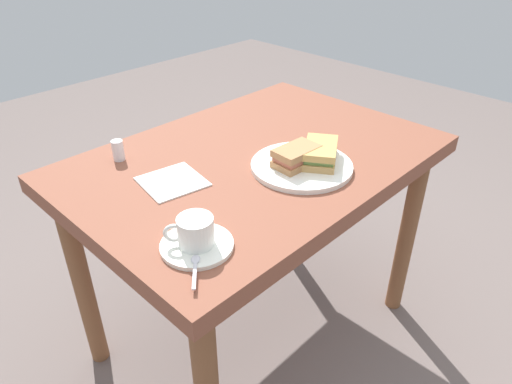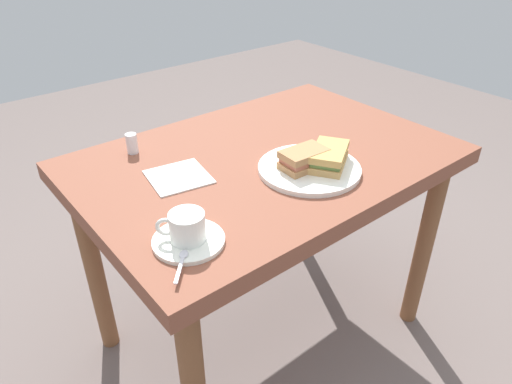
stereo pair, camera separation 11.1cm
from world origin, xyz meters
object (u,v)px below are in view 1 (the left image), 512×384
Objects in this scene: coffee_cup at (195,231)px; sandwich_back at (320,153)px; coffee_saucer at (197,245)px; salt_shaker at (118,150)px; napkin at (172,182)px; sandwich_plate at (302,166)px; spoon at (195,266)px; dining_table at (255,182)px; sandwich_front at (296,156)px.

sandwich_back is at bearing -175.69° from coffee_cup.
sandwich_back is 0.47m from coffee_saucer.
coffee_saucer is 2.66× the size of salt_shaker.
napkin is 0.21m from salt_shaker.
sandwich_back is at bearing -175.53° from coffee_saucer.
spoon is (0.47, 0.12, 0.01)m from sandwich_plate.
sandwich_plate is 2.94× the size of coffee_cup.
spoon is (0.05, 0.05, 0.01)m from coffee_saucer.
sandwich_back is at bearing 113.43° from dining_table.
coffee_saucer is 0.04m from coffee_cup.
dining_table is 0.46m from coffee_cup.
coffee_cup is at bearing 4.31° from sandwich_back.
spoon is at bearing 10.05° from sandwich_back.
coffee_saucer is 1.65× the size of coffee_cup.
coffee_cup reaches higher than napkin.
salt_shaker is (0.03, -0.21, 0.03)m from napkin.
napkin is (0.29, -0.19, -0.01)m from sandwich_plate.
napkin reaches higher than dining_table.
sandwich_plate is 0.04m from sandwich_front.
salt_shaker reaches higher than napkin.
dining_table is 0.19m from sandwich_front.
salt_shaker is (0.29, -0.25, 0.12)m from dining_table.
spoon is at bearing 31.04° from dining_table.
dining_table is 12.97× the size of spoon.
dining_table is at bearing 170.41° from napkin.
sandwich_front is (0.02, -0.01, 0.03)m from sandwich_plate.
napkin is 2.58× the size of salt_shaker.
salt_shaker reaches higher than dining_table.
sandwich_front reaches higher than coffee_saucer.
coffee_saucer is (0.39, 0.21, 0.10)m from dining_table.
sandwich_front is at bearing 146.28° from napkin.
sandwich_front reaches higher than salt_shaker.
salt_shaker is (-0.10, -0.46, -0.01)m from coffee_cup.
spoon is at bearing 14.05° from sandwich_plate.
salt_shaker is at bearing -40.91° from dining_table.
napkin is at bearing -32.77° from sandwich_back.
sandwich_front is 0.33m from napkin.
sandwich_back is 2.01× the size of spoon.
dining_table is 6.83× the size of coffee_saucer.
sandwich_back reaches higher than coffee_saucer.
dining_table is 0.52m from spoon.
coffee_cup is 0.29m from napkin.
salt_shaker is (0.32, -0.40, 0.02)m from sandwich_plate.
napkin is (-0.13, -0.25, -0.00)m from coffee_saucer.
salt_shaker is at bearing -51.27° from sandwich_plate.
napkin is at bearing -33.24° from sandwich_plate.
coffee_cup is 0.08m from spoon.
sandwich_back reaches higher than salt_shaker.
coffee_cup is 1.61× the size of salt_shaker.
sandwich_back reaches higher than dining_table.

